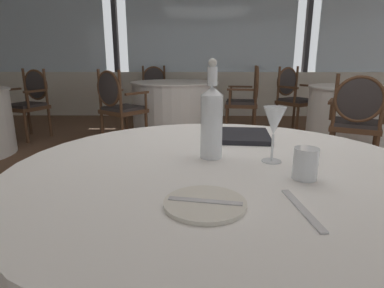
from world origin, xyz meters
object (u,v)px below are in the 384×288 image
at_px(side_plate, 205,203).
at_px(water_bottle, 212,120).
at_px(wine_glass, 274,123).
at_px(dining_chair_1_0, 293,94).
at_px(dining_chair_1_1, 357,116).
at_px(dining_chair_0_1, 118,102).
at_px(dining_chair_0_2, 248,95).
at_px(dining_chair_0_0, 156,89).
at_px(dining_chair_2_1, 30,98).
at_px(water_tumbler, 305,164).
at_px(menu_book, 238,136).

xyz_separation_m(side_plate, water_bottle, (0.03, 0.37, 0.13)).
distance_m(wine_glass, dining_chair_1_0, 4.08).
relative_size(side_plate, dining_chair_1_1, 0.20).
relative_size(water_bottle, dining_chair_0_1, 0.34).
xyz_separation_m(dining_chair_0_1, dining_chair_0_2, (1.75, 0.72, 0.01)).
bearing_deg(dining_chair_1_0, dining_chair_0_0, -146.52).
height_order(dining_chair_0_1, dining_chair_2_1, dining_chair_0_1).
bearing_deg(wine_glass, dining_chair_0_2, 82.21).
xyz_separation_m(water_tumbler, dining_chair_2_1, (-2.65, 3.58, -0.25)).
bearing_deg(water_tumbler, side_plate, -148.61).
relative_size(side_plate, dining_chair_2_1, 0.20).
xyz_separation_m(wine_glass, menu_book, (-0.07, 0.33, -0.12)).
relative_size(menu_book, dining_chair_2_1, 0.27).
bearing_deg(dining_chair_1_1, dining_chair_0_0, 66.81).
xyz_separation_m(menu_book, dining_chair_1_0, (1.29, 3.55, -0.19)).
relative_size(wine_glass, dining_chair_0_0, 0.19).
height_order(dining_chair_0_1, dining_chair_1_0, dining_chair_1_0).
height_order(water_bottle, dining_chair_0_0, water_bottle).
distance_m(water_tumbler, dining_chair_0_0, 5.11).
bearing_deg(dining_chair_2_1, dining_chair_0_0, 153.29).
relative_size(wine_glass, dining_chair_1_0, 0.18).
bearing_deg(dining_chair_1_1, water_tumbler, 177.41).
xyz_separation_m(water_bottle, dining_chair_0_1, (-1.05, 2.92, -0.33)).
height_order(side_plate, dining_chair_0_0, dining_chair_0_0).
relative_size(dining_chair_0_0, dining_chair_1_0, 0.99).
bearing_deg(menu_book, dining_chair_2_1, 134.60).
height_order(water_bottle, dining_chair_2_1, water_bottle).
relative_size(wine_glass, dining_chair_1_1, 0.19).
bearing_deg(dining_chair_0_2, dining_chair_1_0, -157.23).
bearing_deg(wine_glass, dining_chair_1_0, 72.57).
height_order(water_tumbler, dining_chair_1_1, dining_chair_1_1).
bearing_deg(dining_chair_1_1, wine_glass, 174.50).
bearing_deg(dining_chair_0_0, side_plate, -13.96).
relative_size(dining_chair_0_1, dining_chair_1_0, 0.99).
xyz_separation_m(water_bottle, dining_chair_1_0, (1.42, 3.84, -0.32)).
relative_size(water_tumbler, dining_chair_0_0, 0.09).
distance_m(dining_chair_0_0, dining_chair_1_1, 3.60).
distance_m(water_bottle, dining_chair_2_1, 4.16).
height_order(water_bottle, dining_chair_1_1, water_bottle).
bearing_deg(dining_chair_0_1, dining_chair_2_1, 108.87).
distance_m(water_tumbler, dining_chair_2_1, 4.46).
bearing_deg(water_bottle, dining_chair_1_0, 69.75).
xyz_separation_m(water_bottle, dining_chair_0_0, (-0.80, 4.79, -0.32)).
bearing_deg(menu_book, dining_chair_1_1, 57.01).
height_order(menu_book, dining_chair_2_1, dining_chair_2_1).
bearing_deg(water_tumbler, dining_chair_1_1, 60.53).
height_order(dining_chair_0_1, dining_chair_0_2, dining_chair_0_2).
relative_size(side_plate, dining_chair_0_0, 0.20).
bearing_deg(dining_chair_0_0, dining_chair_2_1, -70.89).
bearing_deg(side_plate, dining_chair_0_1, 107.18).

